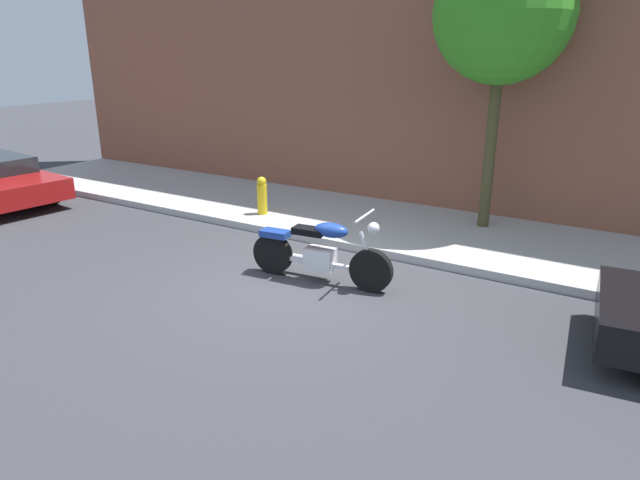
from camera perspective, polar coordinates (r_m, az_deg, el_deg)
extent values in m
plane|color=#38383D|center=(8.44, -2.80, -4.41)|extent=(60.00, 60.00, 0.00)
cube|color=#AFAFAF|center=(11.06, 6.57, 1.56)|extent=(20.52, 3.07, 0.14)
cube|color=brown|center=(12.24, 11.15, 22.02)|extent=(20.52, 0.50, 8.17)
cylinder|color=black|center=(8.09, 5.18, -3.09)|extent=(0.65, 0.19, 0.64)
cylinder|color=black|center=(8.74, -4.79, -1.39)|extent=(0.65, 0.19, 0.64)
cube|color=silver|center=(8.36, 0.00, -1.90)|extent=(0.47, 0.32, 0.32)
cube|color=silver|center=(8.39, 0.00, -2.35)|extent=(1.45, 0.23, 0.06)
ellipsoid|color=navy|center=(8.14, 1.14, 0.99)|extent=(0.54, 0.31, 0.22)
cube|color=black|center=(8.30, -1.12, 0.92)|extent=(0.50, 0.29, 0.10)
cube|color=navy|center=(8.60, -4.56, 0.67)|extent=(0.46, 0.28, 0.10)
cylinder|color=silver|center=(8.01, 4.83, -1.17)|extent=(0.27, 0.08, 0.58)
cylinder|color=silver|center=(7.87, 4.53, 2.44)|extent=(0.11, 0.70, 0.04)
sphere|color=silver|center=(7.87, 5.45, 1.20)|extent=(0.17, 0.17, 0.17)
cylinder|color=silver|center=(8.64, -1.04, -1.93)|extent=(0.81, 0.17, 0.09)
cylinder|color=black|center=(14.01, -25.68, 4.55)|extent=(0.66, 0.28, 0.64)
cylinder|color=#484425|center=(10.79, 16.84, 8.93)|extent=(0.21, 0.21, 3.24)
sphere|color=#379323|center=(10.68, 18.06, 21.02)|extent=(2.38, 2.38, 2.38)
cylinder|color=gold|center=(11.46, -5.86, 3.79)|extent=(0.20, 0.20, 0.75)
sphere|color=gold|center=(11.36, -5.93, 5.91)|extent=(0.19, 0.19, 0.19)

